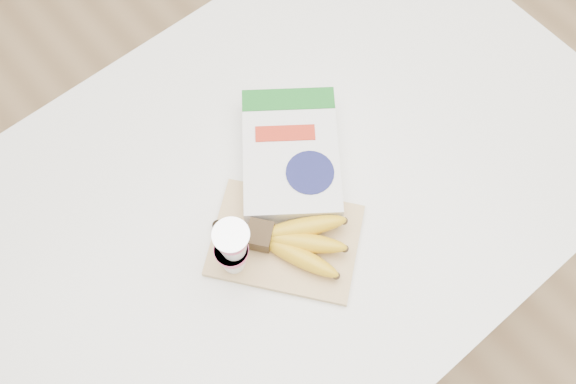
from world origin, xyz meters
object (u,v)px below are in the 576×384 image
object	(u,v)px
cutting_board	(285,240)
yogurt_stack	(232,248)
cereal_box	(291,155)
bananas	(298,241)
table	(285,265)

from	to	relation	value
cutting_board	yogurt_stack	size ratio (longest dim) A/B	1.82
yogurt_stack	cereal_box	size ratio (longest dim) A/B	0.45
bananas	yogurt_stack	distance (m)	0.13
table	yogurt_stack	distance (m)	0.61
table	cereal_box	xyz separation A→B (m)	(0.04, 0.03, 0.52)
table	cereal_box	world-z (taller)	cereal_box
bananas	cereal_box	world-z (taller)	bananas
bananas	yogurt_stack	bearing A→B (deg)	156.62
table	bananas	world-z (taller)	bananas
cereal_box	bananas	bearing A→B (deg)	-88.62
bananas	yogurt_stack	size ratio (longest dim) A/B	1.29
cutting_board	yogurt_stack	bearing A→B (deg)	129.59
table	cereal_box	bearing A→B (deg)	35.79
table	yogurt_stack	size ratio (longest dim) A/B	9.30
yogurt_stack	cereal_box	world-z (taller)	yogurt_stack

